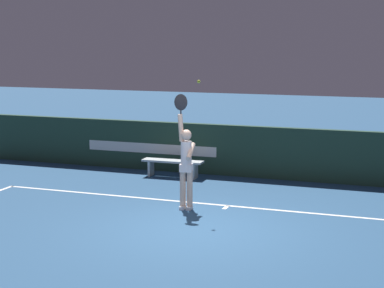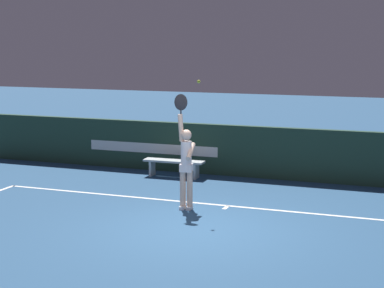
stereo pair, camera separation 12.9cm
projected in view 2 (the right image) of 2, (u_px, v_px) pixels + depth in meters
name	position (u px, v px, depth m)	size (l,w,h in m)	color
ground_plane	(198.00, 230.00, 12.32)	(60.00, 60.00, 0.00)	navy
court_lines	(180.00, 244.00, 11.46)	(11.08, 5.81, 0.00)	white
back_wall	(264.00, 152.00, 16.80)	(16.93, 0.19, 1.33)	#213C2C
tennis_player	(186.00, 162.00, 13.66)	(0.45, 0.50, 2.43)	beige
tennis_ball	(199.00, 82.00, 13.26)	(0.07, 0.07, 0.07)	yellow
courtside_bench_near	(174.00, 164.00, 16.95)	(1.61, 0.41, 0.45)	#B0BABB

